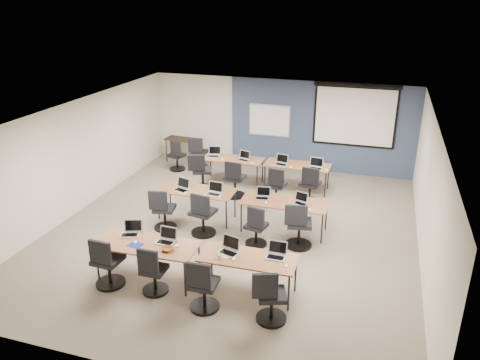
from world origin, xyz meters
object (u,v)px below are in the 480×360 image
(task_chair_1, at_px, (153,274))
(task_chair_7, at_px, (298,229))
(laptop_2, at_px, (229,249))
(laptop_9, at_px, (244,158))
(training_table_front_right, at_px, (248,260))
(task_chair_11, at_px, (310,188))
(training_table_mid_left, at_px, (196,192))
(laptop_10, at_px, (281,162))
(projector_screen, at_px, (355,112))
(task_chair_2, at_px, (203,289))
(laptop_0, at_px, (131,231))
(laptop_8, at_px, (214,154))
(laptop_4, at_px, (182,187))
(task_chair_10, at_px, (276,189))
(task_chair_8, at_px, (201,175))
(laptop_11, at_px, (316,166))
(training_table_back_left, at_px, (233,160))
(task_chair_9, at_px, (235,182))
(training_table_front_left, at_px, (147,246))
(utility_table, at_px, (180,141))
(spare_chair_b, at_px, (177,158))
(laptop_6, at_px, (263,195))
(task_chair_6, at_px, (256,229))
(training_table_back_right, at_px, (297,166))
(laptop_1, at_px, (166,238))
(laptop_7, at_px, (301,201))
(task_chair_4, at_px, (163,213))
(laptop_5, at_px, (214,191))
(spare_chair_a, at_px, (199,156))
(laptop_3, at_px, (276,253))
(task_chair_5, at_px, (202,217))
(training_table_mid_right, at_px, (284,203))
(task_chair_3, at_px, (270,300))

(task_chair_1, height_order, task_chair_7, task_chair_7)
(laptop_2, bearing_deg, laptop_9, 120.16)
(training_table_front_right, distance_m, task_chair_11, 4.24)
(training_table_mid_left, relative_size, laptop_10, 5.34)
(task_chair_7, bearing_deg, projector_screen, 71.16)
(task_chair_1, xyz_separation_m, task_chair_2, (1.02, -0.18, 0.02))
(laptop_0, xyz_separation_m, laptop_8, (-0.11, 4.84, 0.00))
(laptop_4, relative_size, task_chair_10, 0.36)
(laptop_8, xyz_separation_m, task_chair_8, (-0.09, -0.76, -0.36))
(projector_screen, distance_m, laptop_10, 2.67)
(laptop_10, distance_m, task_chair_11, 1.19)
(task_chair_8, xyz_separation_m, laptop_11, (3.02, 0.63, 0.36))
(training_table_back_left, distance_m, task_chair_9, 1.03)
(training_table_front_left, distance_m, utility_table, 6.70)
(laptop_4, bearing_deg, projector_screen, 66.87)
(spare_chair_b, bearing_deg, training_table_front_right, -35.37)
(laptop_6, relative_size, task_chair_9, 0.31)
(task_chair_6, bearing_deg, laptop_6, 108.15)
(training_table_front_left, distance_m, task_chair_8, 4.38)
(projector_screen, height_order, task_chair_1, projector_screen)
(training_table_back_right, height_order, laptop_9, laptop_9)
(laptop_2, xyz_separation_m, task_chair_9, (-1.18, 3.91, -0.37))
(laptop_1, bearing_deg, spare_chair_b, 114.37)
(laptop_0, distance_m, task_chair_2, 2.02)
(training_table_front_right, distance_m, laptop_7, 2.57)
(spare_chair_b, bearing_deg, training_table_front_left, -51.56)
(laptop_9, bearing_deg, task_chair_2, -65.29)
(task_chair_4, relative_size, laptop_5, 2.81)
(task_chair_4, height_order, spare_chair_a, spare_chair_a)
(laptop_3, relative_size, spare_chair_b, 0.35)
(laptop_4, relative_size, laptop_7, 1.18)
(training_table_back_left, relative_size, laptop_8, 4.76)
(training_table_front_right, height_order, task_chair_5, task_chair_5)
(task_chair_6, height_order, task_chair_9, task_chair_9)
(laptop_10, bearing_deg, training_table_front_left, -94.46)
(task_chair_10, height_order, laptop_11, laptop_11)
(training_table_mid_right, xyz_separation_m, laptop_7, (0.36, 0.00, 0.10))
(task_chair_5, bearing_deg, spare_chair_b, 130.94)
(task_chair_5, relative_size, laptop_11, 2.89)
(training_table_back_right, relative_size, laptop_0, 5.04)
(laptop_6, xyz_separation_m, task_chair_10, (-0.00, 1.37, -0.38))
(laptop_1, xyz_separation_m, task_chair_9, (0.06, 3.91, -0.37))
(task_chair_4, bearing_deg, task_chair_10, 35.15)
(laptop_3, relative_size, task_chair_3, 0.34)
(training_table_front_right, height_order, laptop_1, laptop_1)
(training_table_front_right, xyz_separation_m, training_table_back_right, (-0.08, 4.98, 0.00))
(task_chair_10, xyz_separation_m, spare_chair_b, (-3.43, 1.45, -0.01))
(training_table_front_left, xyz_separation_m, laptop_7, (2.38, 2.63, 0.10))
(laptop_9, bearing_deg, spare_chair_b, -176.87)
(task_chair_9, relative_size, laptop_11, 2.86)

